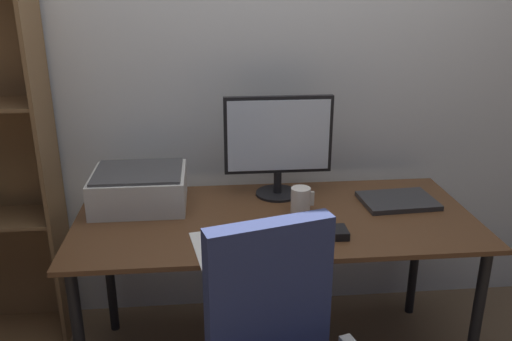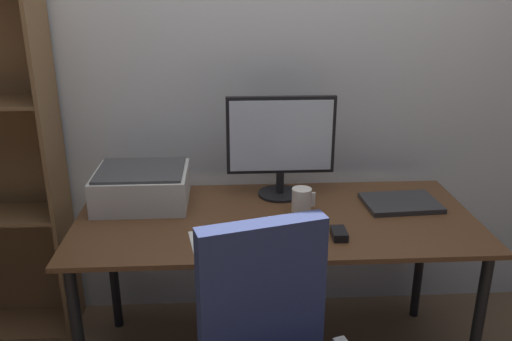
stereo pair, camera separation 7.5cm
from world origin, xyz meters
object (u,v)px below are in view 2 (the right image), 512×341
(coffee_mug, at_px, (302,201))
(printer, at_px, (142,186))
(monitor, at_px, (281,141))
(mouse, at_px, (339,234))
(desk, at_px, (276,233))
(laptop, at_px, (401,203))
(keyboard, at_px, (283,236))

(coffee_mug, distance_m, printer, 0.70)
(monitor, height_order, mouse, monitor)
(monitor, relative_size, coffee_mug, 4.41)
(desk, distance_m, laptop, 0.57)
(coffee_mug, xyz_separation_m, laptop, (0.45, 0.05, -0.04))
(printer, bearing_deg, laptop, -4.46)
(coffee_mug, bearing_deg, printer, 168.43)
(monitor, height_order, printer, monitor)
(desk, height_order, printer, printer)
(coffee_mug, bearing_deg, mouse, -64.79)
(keyboard, bearing_deg, monitor, 84.86)
(mouse, xyz_separation_m, laptop, (0.34, 0.29, -0.01))
(desk, bearing_deg, coffee_mug, 17.88)
(keyboard, height_order, coffee_mug, coffee_mug)
(mouse, height_order, printer, printer)
(monitor, xyz_separation_m, coffee_mug, (0.07, -0.20, -0.21))
(monitor, distance_m, keyboard, 0.50)
(laptop, bearing_deg, keyboard, -156.24)
(desk, bearing_deg, printer, 162.88)
(monitor, bearing_deg, mouse, -67.09)
(desk, distance_m, mouse, 0.32)
(desk, bearing_deg, laptop, 9.01)
(monitor, distance_m, mouse, 0.54)
(mouse, height_order, laptop, mouse)
(mouse, relative_size, coffee_mug, 0.87)
(keyboard, bearing_deg, laptop, 26.59)
(keyboard, relative_size, mouse, 3.02)
(coffee_mug, bearing_deg, laptop, 6.68)
(keyboard, distance_m, printer, 0.70)
(desk, relative_size, laptop, 5.21)
(keyboard, xyz_separation_m, laptop, (0.55, 0.29, 0.00))
(monitor, height_order, laptop, monitor)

